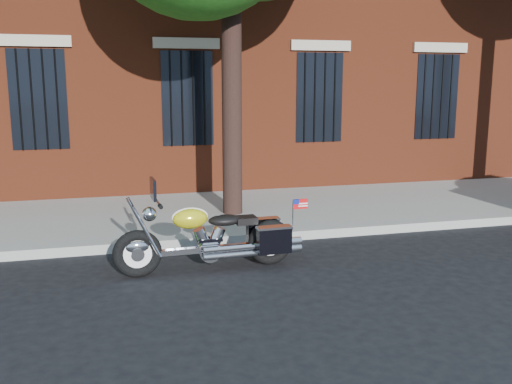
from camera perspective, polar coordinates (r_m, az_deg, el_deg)
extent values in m
plane|color=black|center=(7.86, -1.36, -7.97)|extent=(120.00, 120.00, 0.00)
cube|color=gray|center=(9.13, -3.37, -4.80)|extent=(40.00, 0.16, 0.15)
cube|color=gray|center=(10.92, -5.31, -2.20)|extent=(40.00, 3.60, 0.15)
cube|color=black|center=(12.47, -6.90, 9.25)|extent=(1.10, 0.14, 2.00)
cube|color=#B2A893|center=(12.46, -7.00, 14.54)|extent=(1.40, 0.20, 0.22)
cylinder|color=black|center=(12.39, -6.85, 9.25)|extent=(0.04, 0.04, 2.00)
cylinder|color=black|center=(10.38, -2.44, 10.66)|extent=(0.36, 0.36, 5.00)
torus|color=black|center=(7.69, -11.77, -6.07)|extent=(0.66, 0.17, 0.65)
torus|color=black|center=(8.05, 1.43, -5.05)|extent=(0.66, 0.17, 0.65)
cylinder|color=white|center=(7.69, -11.77, -6.07)|extent=(0.49, 0.08, 0.48)
cylinder|color=white|center=(8.05, 1.43, -5.05)|extent=(0.49, 0.08, 0.48)
ellipsoid|color=white|center=(7.66, -11.80, -5.37)|extent=(0.35, 0.14, 0.19)
ellipsoid|color=yellow|center=(8.02, 1.43, -4.25)|extent=(0.35, 0.15, 0.19)
cube|color=white|center=(7.82, -5.01, -5.72)|extent=(1.46, 0.16, 0.08)
cylinder|color=white|center=(7.84, -4.66, -5.83)|extent=(0.32, 0.19, 0.31)
cylinder|color=white|center=(7.79, -0.88, -5.83)|extent=(1.21, 0.14, 0.09)
ellipsoid|color=yellow|center=(7.67, -6.62, -2.65)|extent=(0.49, 0.30, 0.28)
ellipsoid|color=black|center=(7.78, -3.10, -2.83)|extent=(0.48, 0.30, 0.15)
cube|color=black|center=(8.25, 0.68, -3.90)|extent=(0.47, 0.18, 0.37)
cube|color=black|center=(7.78, 1.83, -4.80)|extent=(0.47, 0.18, 0.37)
cylinder|color=white|center=(7.54, -9.92, -0.85)|extent=(0.07, 0.76, 0.03)
sphere|color=white|center=(7.57, -10.61, -2.19)|extent=(0.20, 0.20, 0.19)
cube|color=black|center=(7.51, -10.26, 0.29)|extent=(0.06, 0.39, 0.27)
cube|color=red|center=(7.75, 4.45, -1.20)|extent=(0.21, 0.02, 0.14)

